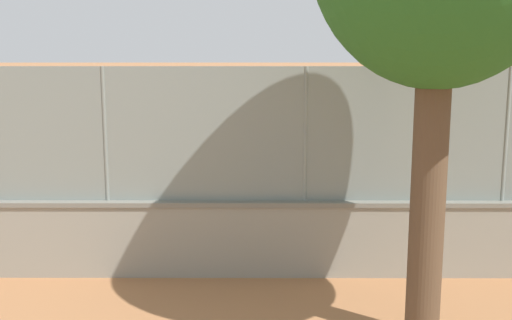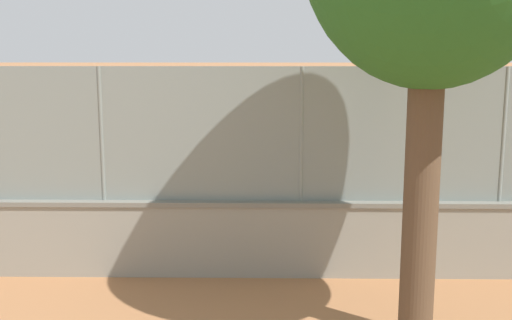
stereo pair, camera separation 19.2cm
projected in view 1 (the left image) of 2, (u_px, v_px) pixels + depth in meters
ground_plane at (240, 157)px, 22.43m from camera, size 260.00×260.00×0.00m
perimeter_wall at (110, 237)px, 10.84m from camera, size 27.23×0.66×1.32m
fence_panel_on_wall at (105, 134)px, 10.52m from camera, size 26.75×0.28×2.25m
player_near_wall_returning at (272, 150)px, 17.97m from camera, size 1.28×0.78×1.67m
player_baseline_waiting at (302, 129)px, 22.75m from camera, size 0.98×0.68×1.60m
sports_ball at (331, 141)px, 16.57m from camera, size 0.22×0.22×0.22m
spare_ball_by_wall at (419, 235)px, 12.92m from camera, size 0.16×0.16×0.16m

